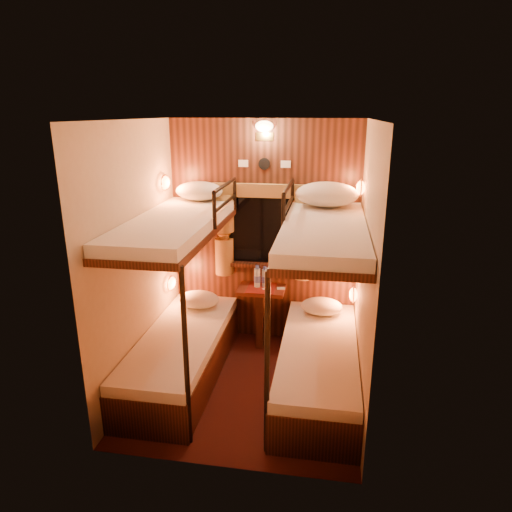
% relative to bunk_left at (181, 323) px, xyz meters
% --- Properties ---
extents(floor, '(2.10, 2.10, 0.00)m').
position_rel_bunk_left_xyz_m(floor, '(0.65, -0.07, -0.56)').
color(floor, '#36120E').
rests_on(floor, ground).
extents(ceiling, '(2.10, 2.10, 0.00)m').
position_rel_bunk_left_xyz_m(ceiling, '(0.65, -0.07, 1.84)').
color(ceiling, silver).
rests_on(ceiling, wall_back).
extents(wall_back, '(2.40, 0.00, 2.40)m').
position_rel_bunk_left_xyz_m(wall_back, '(0.65, 0.98, 0.64)').
color(wall_back, '#C6B293').
rests_on(wall_back, floor).
extents(wall_front, '(2.40, 0.00, 2.40)m').
position_rel_bunk_left_xyz_m(wall_front, '(0.65, -1.12, 0.64)').
color(wall_front, '#C6B293').
rests_on(wall_front, floor).
extents(wall_left, '(0.00, 2.40, 2.40)m').
position_rel_bunk_left_xyz_m(wall_left, '(-0.35, -0.07, 0.64)').
color(wall_left, '#C6B293').
rests_on(wall_left, floor).
extents(wall_right, '(0.00, 2.40, 2.40)m').
position_rel_bunk_left_xyz_m(wall_right, '(1.65, -0.07, 0.64)').
color(wall_right, '#C6B293').
rests_on(wall_right, floor).
extents(back_panel, '(2.00, 0.03, 2.40)m').
position_rel_bunk_left_xyz_m(back_panel, '(0.65, 0.97, 0.64)').
color(back_panel, black).
rests_on(back_panel, floor).
extents(bunk_left, '(0.72, 1.90, 1.82)m').
position_rel_bunk_left_xyz_m(bunk_left, '(0.00, 0.00, 0.00)').
color(bunk_left, black).
rests_on(bunk_left, floor).
extents(bunk_right, '(0.72, 1.90, 1.82)m').
position_rel_bunk_left_xyz_m(bunk_right, '(1.30, 0.00, 0.00)').
color(bunk_right, black).
rests_on(bunk_right, floor).
extents(window, '(1.00, 0.12, 0.79)m').
position_rel_bunk_left_xyz_m(window, '(0.65, 0.94, 0.62)').
color(window, black).
rests_on(window, back_panel).
extents(curtains, '(1.10, 0.22, 1.00)m').
position_rel_bunk_left_xyz_m(curtains, '(0.65, 0.90, 0.71)').
color(curtains, olive).
rests_on(curtains, back_panel).
extents(back_fixtures, '(0.54, 0.09, 0.48)m').
position_rel_bunk_left_xyz_m(back_fixtures, '(0.65, 0.93, 1.69)').
color(back_fixtures, black).
rests_on(back_fixtures, back_panel).
extents(reading_lamps, '(2.00, 0.20, 1.25)m').
position_rel_bunk_left_xyz_m(reading_lamps, '(0.65, 0.63, 0.68)').
color(reading_lamps, orange).
rests_on(reading_lamps, wall_left).
extents(table, '(0.50, 0.34, 0.66)m').
position_rel_bunk_left_xyz_m(table, '(0.65, 0.78, -0.14)').
color(table, '#602316').
rests_on(table, floor).
extents(bottle_left, '(0.07, 0.07, 0.23)m').
position_rel_bunk_left_xyz_m(bottle_left, '(0.68, 0.82, 0.19)').
color(bottle_left, '#99BFE5').
rests_on(bottle_left, table).
extents(bottle_right, '(0.07, 0.07, 0.25)m').
position_rel_bunk_left_xyz_m(bottle_right, '(0.60, 0.81, 0.20)').
color(bottle_right, '#99BFE5').
rests_on(bottle_right, table).
extents(sachet_a, '(0.09, 0.08, 0.01)m').
position_rel_bunk_left_xyz_m(sachet_a, '(0.86, 0.80, 0.09)').
color(sachet_a, silver).
rests_on(sachet_a, table).
extents(sachet_b, '(0.09, 0.08, 0.01)m').
position_rel_bunk_left_xyz_m(sachet_b, '(0.70, 0.76, 0.09)').
color(sachet_b, silver).
rests_on(sachet_b, table).
extents(pillow_lower_left, '(0.44, 0.31, 0.17)m').
position_rel_bunk_left_xyz_m(pillow_lower_left, '(-0.00, 0.62, -0.02)').
color(pillow_lower_left, silver).
rests_on(pillow_lower_left, bunk_left).
extents(pillow_lower_right, '(0.43, 0.31, 0.17)m').
position_rel_bunk_left_xyz_m(pillow_lower_right, '(1.30, 0.65, -0.02)').
color(pillow_lower_right, silver).
rests_on(pillow_lower_right, bunk_right).
extents(pillow_upper_left, '(0.49, 0.35, 0.19)m').
position_rel_bunk_left_xyz_m(pillow_upper_left, '(-0.00, 0.77, 1.12)').
color(pillow_upper_left, silver).
rests_on(pillow_upper_left, bunk_left).
extents(pillow_upper_right, '(0.60, 0.43, 0.24)m').
position_rel_bunk_left_xyz_m(pillow_upper_right, '(1.30, 0.65, 1.15)').
color(pillow_upper_right, silver).
rests_on(pillow_upper_right, bunk_right).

